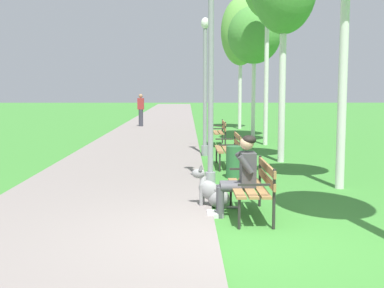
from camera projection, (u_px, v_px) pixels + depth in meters
ground_plane at (239, 239)px, 6.68m from camera, size 120.00×120.00×0.00m
paved_path at (162, 120)px, 30.51m from camera, size 3.77×60.00×0.04m
park_bench_near at (254, 184)px, 7.76m from camera, size 0.55×1.50×0.85m
park_bench_mid at (230, 147)px, 12.63m from camera, size 0.55×1.50×0.85m
park_bench_far at (219, 130)px, 17.36m from camera, size 0.55×1.50×0.85m
person_seated_on_near_bench at (241, 172)px, 7.77m from camera, size 0.74×0.49×1.25m
dog_grey at (212, 192)px, 8.37m from camera, size 0.82×0.38×0.71m
lamp_post_near at (211, 65)px, 9.90m from camera, size 0.24×0.24×4.63m
lamp_post_mid at (205, 85)px, 14.57m from camera, size 0.24×0.24×3.93m
birch_tree_fifth at (254, 35)px, 19.91m from camera, size 2.07×2.14×5.12m
birch_tree_sixth at (241, 32)px, 23.96m from camera, size 1.85×1.75×6.16m
litter_bin at (234, 162)px, 11.13m from camera, size 0.36×0.36×0.70m
pedestrian_distant at (141, 110)px, 25.49m from camera, size 0.32×0.22×1.65m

